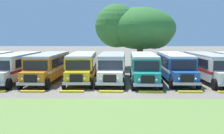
% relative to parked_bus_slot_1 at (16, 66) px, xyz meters
% --- Properties ---
extents(ground_plane, '(220.00, 220.00, 0.00)m').
position_rel_parked_bus_slot_1_xyz_m(ground_plane, '(9.90, -5.44, -1.58)').
color(ground_plane, slate).
extents(foreground_grass_strip, '(80.00, 11.40, 0.01)m').
position_rel_parked_bus_slot_1_xyz_m(foreground_grass_strip, '(9.90, -14.04, -1.58)').
color(foreground_grass_strip, olive).
rests_on(foreground_grass_strip, ground_plane).
extents(parked_bus_slot_1, '(2.99, 10.88, 2.82)m').
position_rel_parked_bus_slot_1_xyz_m(parked_bus_slot_1, '(0.00, 0.00, 0.00)').
color(parked_bus_slot_1, silver).
rests_on(parked_bus_slot_1, ground_plane).
extents(parked_bus_slot_2, '(2.95, 10.87, 2.82)m').
position_rel_parked_bus_slot_1_xyz_m(parked_bus_slot_2, '(3.26, 0.25, 0.00)').
color(parked_bus_slot_2, orange).
rests_on(parked_bus_slot_2, ground_plane).
extents(parked_bus_slot_3, '(2.92, 10.87, 2.82)m').
position_rel_parked_bus_slot_1_xyz_m(parked_bus_slot_3, '(6.77, 0.51, 0.00)').
color(parked_bus_slot_3, yellow).
rests_on(parked_bus_slot_3, ground_plane).
extents(parked_bus_slot_4, '(2.90, 10.87, 2.82)m').
position_rel_parked_bus_slot_1_xyz_m(parked_bus_slot_4, '(9.90, 0.38, 0.00)').
color(parked_bus_slot_4, silver).
rests_on(parked_bus_slot_4, ground_plane).
extents(parked_bus_slot_5, '(3.02, 10.88, 2.82)m').
position_rel_parked_bus_slot_1_xyz_m(parked_bus_slot_5, '(13.12, -0.15, 0.00)').
color(parked_bus_slot_5, teal).
rests_on(parked_bus_slot_5, ground_plane).
extents(parked_bus_slot_6, '(2.84, 10.86, 2.82)m').
position_rel_parked_bus_slot_1_xyz_m(parked_bus_slot_6, '(16.41, 0.52, 0.00)').
color(parked_bus_slot_6, '#23519E').
rests_on(parked_bus_slot_6, ground_plane).
extents(parked_bus_slot_7, '(3.02, 10.88, 2.82)m').
position_rel_parked_bus_slot_1_xyz_m(parked_bus_slot_7, '(19.75, 0.12, 0.00)').
color(parked_bus_slot_7, silver).
rests_on(parked_bus_slot_7, ground_plane).
extents(curb_wheelstop_2, '(2.00, 0.36, 0.15)m').
position_rel_parked_bus_slot_1_xyz_m(curb_wheelstop_2, '(3.39, -5.99, -1.51)').
color(curb_wheelstop_2, yellow).
rests_on(curb_wheelstop_2, ground_plane).
extents(curb_wheelstop_3, '(2.00, 0.36, 0.15)m').
position_rel_parked_bus_slot_1_xyz_m(curb_wheelstop_3, '(6.64, -5.99, -1.51)').
color(curb_wheelstop_3, yellow).
rests_on(curb_wheelstop_3, ground_plane).
extents(curb_wheelstop_4, '(2.00, 0.36, 0.15)m').
position_rel_parked_bus_slot_1_xyz_m(curb_wheelstop_4, '(9.90, -5.99, -1.51)').
color(curb_wheelstop_4, yellow).
rests_on(curb_wheelstop_4, ground_plane).
extents(curb_wheelstop_5, '(2.00, 0.36, 0.15)m').
position_rel_parked_bus_slot_1_xyz_m(curb_wheelstop_5, '(13.15, -5.99, -1.51)').
color(curb_wheelstop_5, yellow).
rests_on(curb_wheelstop_5, ground_plane).
extents(curb_wheelstop_6, '(2.00, 0.36, 0.15)m').
position_rel_parked_bus_slot_1_xyz_m(curb_wheelstop_6, '(16.40, -5.99, -1.51)').
color(curb_wheelstop_6, yellow).
rests_on(curb_wheelstop_6, ground_plane).
extents(broad_shade_tree, '(11.42, 11.03, 9.10)m').
position_rel_parked_bus_slot_1_xyz_m(broad_shade_tree, '(13.47, 12.54, 4.21)').
color(broad_shade_tree, brown).
rests_on(broad_shade_tree, ground_plane).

